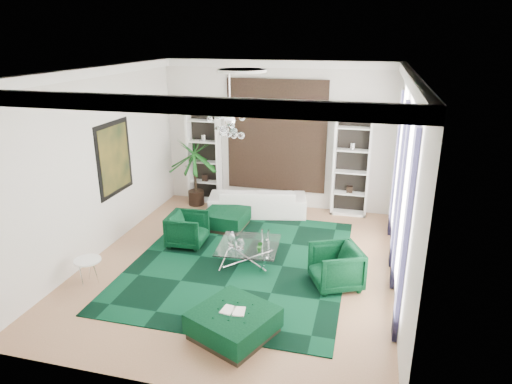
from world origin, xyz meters
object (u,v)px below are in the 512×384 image
(sofa, at_px, (258,201))
(armchair_left, at_px, (187,229))
(ottoman_side, at_px, (226,219))
(ottoman_front, at_px, (234,323))
(palm, at_px, (195,163))
(coffee_table, at_px, (249,254))
(side_table, at_px, (89,272))
(armchair_right, at_px, (336,267))

(sofa, bearing_deg, armchair_left, 51.96)
(ottoman_side, relative_size, ottoman_front, 0.88)
(sofa, bearing_deg, palm, -20.48)
(coffee_table, height_order, side_table, side_table)
(coffee_table, bearing_deg, armchair_left, 162.40)
(sofa, height_order, ottoman_front, sofa)
(sofa, distance_m, side_table, 4.67)
(armchair_right, relative_size, ottoman_side, 0.88)
(palm, bearing_deg, side_table, -95.13)
(coffee_table, bearing_deg, ottoman_side, 122.23)
(sofa, relative_size, side_table, 4.97)
(side_table, bearing_deg, armchair_left, 60.14)
(sofa, xyz_separation_m, armchair_left, (-1.04, -2.14, 0.01))
(armchair_right, bearing_deg, ottoman_front, -61.21)
(armchair_right, xyz_separation_m, ottoman_front, (-1.37, -1.87, -0.17))
(sofa, xyz_separation_m, coffee_table, (0.48, -2.62, -0.15))
(armchair_right, height_order, coffee_table, armchair_right)
(armchair_right, relative_size, palm, 0.37)
(coffee_table, bearing_deg, palm, 128.11)
(ottoman_side, distance_m, palm, 2.05)
(coffee_table, distance_m, palm, 3.78)
(coffee_table, height_order, ottoman_side, ottoman_side)
(coffee_table, relative_size, ottoman_front, 1.08)
(ottoman_side, xyz_separation_m, palm, (-1.27, 1.31, 0.95))
(ottoman_side, bearing_deg, ottoman_front, -70.36)
(coffee_table, bearing_deg, sofa, 100.29)
(sofa, bearing_deg, coffee_table, 88.13)
(sofa, height_order, ottoman_side, sofa)
(side_table, bearing_deg, coffee_table, 29.55)
(sofa, xyz_separation_m, ottoman_front, (0.88, -4.96, -0.14))
(ottoman_front, bearing_deg, sofa, 100.05)
(armchair_right, distance_m, ottoman_front, 2.33)
(armchair_left, distance_m, side_table, 2.29)
(armchair_left, xyz_separation_m, palm, (-0.75, 2.40, 0.80))
(sofa, xyz_separation_m, armchair_right, (2.25, -3.09, 0.03))
(side_table, bearing_deg, armchair_right, 13.20)
(ottoman_side, relative_size, side_table, 1.96)
(coffee_table, distance_m, ottoman_side, 1.86)
(ottoman_side, bearing_deg, armchair_left, -115.42)
(armchair_right, relative_size, coffee_table, 0.72)
(sofa, height_order, coffee_table, sofa)
(armchair_left, height_order, armchair_right, armchair_right)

